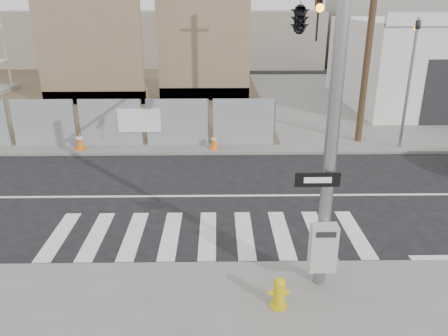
{
  "coord_description": "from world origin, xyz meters",
  "views": [
    {
      "loc": [
        0.28,
        -12.86,
        5.92
      ],
      "look_at": [
        0.47,
        -1.12,
        1.4
      ],
      "focal_mm": 35.0,
      "sensor_mm": 36.0,
      "label": 1
    }
  ],
  "objects_px": {
    "fire_hydrant": "(279,292)",
    "traffic_cone_d": "(214,141)",
    "signal_pole": "(308,51)",
    "traffic_cone_c": "(80,141)"
  },
  "relations": [
    {
      "from": "fire_hydrant",
      "to": "traffic_cone_d",
      "type": "bearing_deg",
      "value": 100.15
    },
    {
      "from": "fire_hydrant",
      "to": "traffic_cone_c",
      "type": "height_order",
      "value": "traffic_cone_c"
    },
    {
      "from": "traffic_cone_c",
      "to": "signal_pole",
      "type": "bearing_deg",
      "value": -39.54
    },
    {
      "from": "traffic_cone_d",
      "to": "fire_hydrant",
      "type": "bearing_deg",
      "value": -82.29
    },
    {
      "from": "signal_pole",
      "to": "traffic_cone_d",
      "type": "bearing_deg",
      "value": 109.95
    },
    {
      "from": "traffic_cone_d",
      "to": "signal_pole",
      "type": "bearing_deg",
      "value": -70.05
    },
    {
      "from": "fire_hydrant",
      "to": "traffic_cone_d",
      "type": "xyz_separation_m",
      "value": [
        -1.36,
        10.07,
        -0.01
      ]
    },
    {
      "from": "traffic_cone_c",
      "to": "traffic_cone_d",
      "type": "distance_m",
      "value": 5.57
    },
    {
      "from": "signal_pole",
      "to": "traffic_cone_d",
      "type": "xyz_separation_m",
      "value": [
        -2.36,
        6.5,
        -4.34
      ]
    },
    {
      "from": "signal_pole",
      "to": "traffic_cone_c",
      "type": "xyz_separation_m",
      "value": [
        -7.93,
        6.54,
        -4.3
      ]
    }
  ]
}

